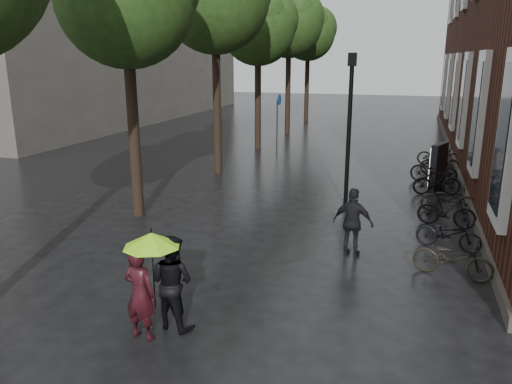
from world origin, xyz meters
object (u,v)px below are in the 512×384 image
at_px(person_black, 172,282).
at_px(ad_lightbox, 438,167).
at_px(pedestrian_walking, 353,223).
at_px(lamp_post, 350,116).
at_px(person_burgundy, 140,294).
at_px(parked_bicycles, 442,187).

relative_size(person_black, ad_lightbox, 1.01).
relative_size(pedestrian_walking, ad_lightbox, 0.99).
bearing_deg(ad_lightbox, lamp_post, -111.56).
relative_size(person_burgundy, parked_bicycles, 0.13).
height_order(person_black, ad_lightbox, person_black).
xyz_separation_m(parked_bicycles, lamp_post, (-2.94, -1.63, 2.41)).
height_order(pedestrian_walking, parked_bicycles, pedestrian_walking).
xyz_separation_m(person_black, parked_bicycles, (4.86, 9.93, -0.39)).
bearing_deg(lamp_post, parked_bicycles, 29.01).
distance_m(person_black, pedestrian_walking, 4.95).
bearing_deg(ad_lightbox, pedestrian_walking, -85.12).
height_order(person_black, lamp_post, lamp_post).
distance_m(person_black, parked_bicycles, 11.06).
distance_m(person_black, ad_lightbox, 12.26).
bearing_deg(person_burgundy, pedestrian_walking, -114.27).
height_order(person_burgundy, lamp_post, lamp_post).
bearing_deg(parked_bicycles, person_burgundy, -116.48).
distance_m(person_burgundy, ad_lightbox, 12.86).
height_order(pedestrian_walking, lamp_post, lamp_post).
height_order(parked_bicycles, ad_lightbox, ad_lightbox).
bearing_deg(ad_lightbox, parked_bicycles, -63.96).
xyz_separation_m(person_burgundy, lamp_post, (2.26, 8.80, 2.07)).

